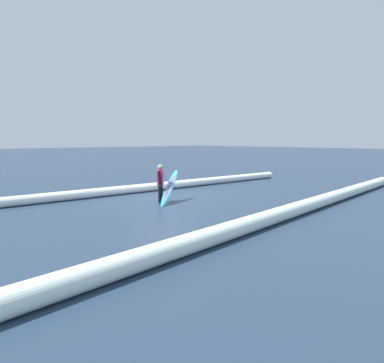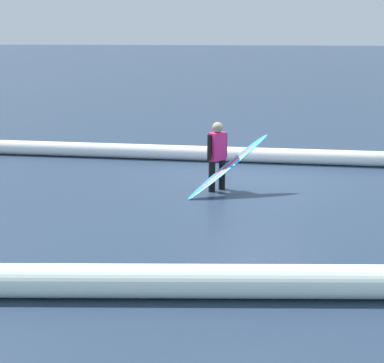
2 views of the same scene
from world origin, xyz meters
name	(u,v)px [view 1 (image 1 of 2)]	position (x,y,z in m)	size (l,w,h in m)	color
ground_plane	(164,198)	(0.00, 0.00, 0.00)	(177.99, 177.99, 0.00)	#24344B
surfer	(160,181)	(0.70, 0.66, 0.80)	(0.40, 0.46, 1.44)	black
surfboard	(169,187)	(0.47, 0.91, 0.58)	(1.74, 1.23, 1.20)	#268CE5
wave_crest_foreground	(139,188)	(-0.11, -1.96, 0.19)	(0.38, 0.38, 18.90)	white
wave_crest_midground	(302,207)	(-1.27, 5.41, 0.22)	(0.43, 0.43, 19.08)	white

